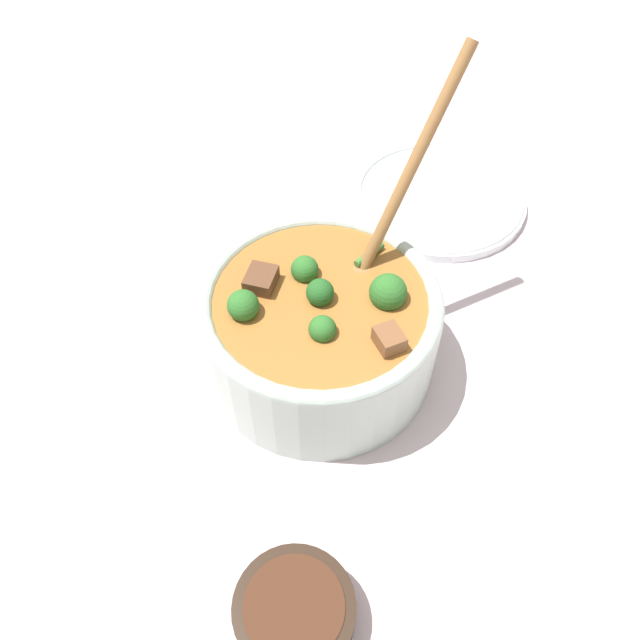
{
  "coord_description": "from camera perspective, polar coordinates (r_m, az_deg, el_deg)",
  "views": [
    {
      "loc": [
        -0.09,
        -0.38,
        0.56
      ],
      "look_at": [
        0.0,
        0.0,
        0.07
      ],
      "focal_mm": 35.0,
      "sensor_mm": 36.0,
      "label": 1
    }
  ],
  "objects": [
    {
      "name": "ground_plane",
      "position": [
        0.68,
        0.0,
        -3.79
      ],
      "size": [
        4.0,
        4.0,
        0.0
      ],
      "primitive_type": "plane",
      "color": "silver"
    },
    {
      "name": "stew_bowl",
      "position": [
        0.63,
        0.04,
        -0.45
      ],
      "size": [
        0.28,
        0.24,
        0.3
      ],
      "color": "#B2C6BC",
      "rests_on": "ground_plane"
    },
    {
      "name": "condiment_bowl",
      "position": [
        0.55,
        -2.33,
        -25.11
      ],
      "size": [
        0.1,
        0.1,
        0.04
      ],
      "color": "black",
      "rests_on": "ground_plane"
    },
    {
      "name": "empty_plate",
      "position": [
        0.87,
        10.67,
        11.09
      ],
      "size": [
        0.24,
        0.24,
        0.02
      ],
      "color": "white",
      "rests_on": "ground_plane"
    }
  ]
}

